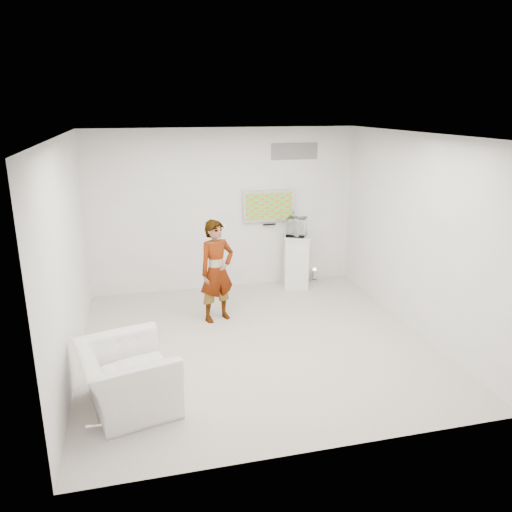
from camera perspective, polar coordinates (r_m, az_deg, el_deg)
name	(u,v)px	position (r m, az deg, el deg)	size (l,w,h in m)	color
room	(256,245)	(6.96, 0.02, 1.24)	(5.01, 5.01, 3.00)	beige
tv	(269,206)	(9.47, 1.47, 5.74)	(1.00, 0.08, 0.60)	silver
logo_decal	(294,151)	(9.51, 4.42, 11.83)	(0.90, 0.02, 0.30)	slate
person	(217,271)	(8.00, -4.50, -1.72)	(0.61, 0.40, 1.67)	white
armchair	(127,377)	(6.09, -14.50, -13.26)	(1.15, 1.00, 0.75)	white
pedestal	(296,261)	(9.58, 4.59, -0.62)	(0.49, 0.49, 1.01)	silver
floor_uplight	(314,275)	(10.01, 6.69, -2.16)	(0.17, 0.17, 0.27)	silver
vitrine	(297,227)	(9.40, 4.69, 3.34)	(0.35, 0.35, 0.35)	silver
console	(297,231)	(9.42, 4.68, 2.89)	(0.04, 0.14, 0.20)	silver
wii_remote	(225,227)	(8.06, -3.62, 3.38)	(0.04, 0.14, 0.04)	silver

